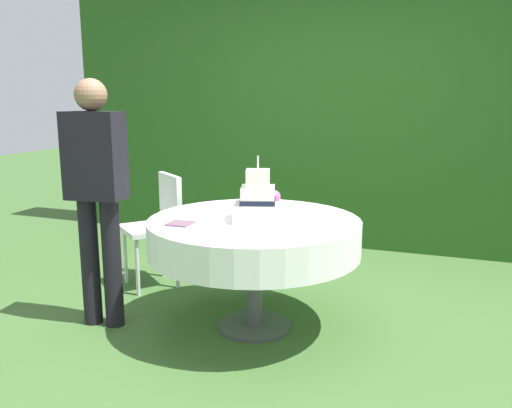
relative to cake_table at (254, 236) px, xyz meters
The scene contains 11 objects.
ground_plane 0.62m from the cake_table, ahead, with size 20.00×20.00×0.00m, color #3D602D.
foliage_hedge 2.46m from the cake_table, 90.00° to the left, with size 5.69×0.49×2.82m, color #28561E.
cake_table is the anchor object (origin of this frame).
wedding_cake 0.23m from the cake_table, 29.21° to the right, with size 0.37×0.37×0.41m.
serving_plate_near 0.34m from the cake_table, 95.31° to the right, with size 0.12×0.12×0.01m, color white.
serving_plate_far 0.45m from the cake_table, 113.37° to the left, with size 0.14×0.14×0.01m, color white.
serving_plate_left 0.57m from the cake_table, 58.27° to the left, with size 0.12×0.12×0.01m, color white.
serving_plate_right 0.44m from the cake_table, 61.13° to the right, with size 0.15×0.15×0.01m, color white.
napkin_stack 0.49m from the cake_table, 141.83° to the right, with size 0.14×0.14×0.01m, color #6B4C60.
garden_chair 1.12m from the cake_table, 152.91° to the left, with size 0.56×0.56×0.89m.
standing_person 1.05m from the cake_table, 162.94° to the right, with size 0.38×0.24×1.60m.
Camera 1 is at (1.10, -3.00, 1.48)m, focal length 36.47 mm.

